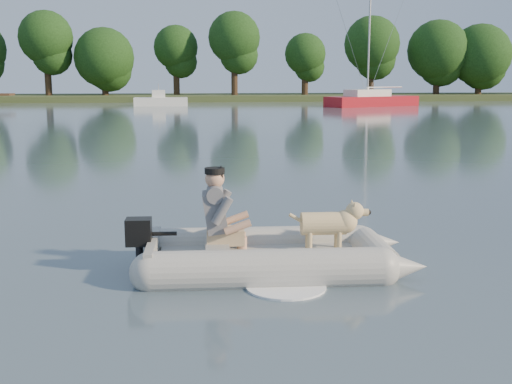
{
  "coord_description": "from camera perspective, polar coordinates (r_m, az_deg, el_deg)",
  "views": [
    {
      "loc": [
        -1.13,
        -8.41,
        2.59
      ],
      "look_at": [
        -0.08,
        1.69,
        0.75
      ],
      "focal_mm": 45.0,
      "sensor_mm": 36.0,
      "label": 1
    }
  ],
  "objects": [
    {
      "name": "man",
      "position": [
        8.59,
        -3.51,
        -1.52
      ],
      "size": [
        0.8,
        0.69,
        1.16
      ],
      "primitive_type": null,
      "rotation": [
        0.0,
        0.0,
        -0.03
      ],
      "color": "slate",
      "rests_on": "dinghy"
    },
    {
      "name": "dinghy",
      "position": [
        8.62,
        1.53,
        -2.79
      ],
      "size": [
        4.82,
        3.06,
        1.48
      ],
      "primitive_type": null,
      "rotation": [
        0.0,
        0.0,
        -0.03
      ],
      "color": "#999994",
      "rests_on": "water"
    },
    {
      "name": "water",
      "position": [
        8.88,
        1.68,
        -6.7
      ],
      "size": [
        160.0,
        160.0,
        0.0
      ],
      "primitive_type": "plane",
      "color": "slate",
      "rests_on": "ground"
    },
    {
      "name": "motorboat",
      "position": [
        57.24,
        -8.46,
        8.5
      ],
      "size": [
        4.83,
        1.91,
        2.03
      ],
      "primitive_type": null,
      "rotation": [
        0.0,
        0.0,
        0.01
      ],
      "color": "white",
      "rests_on": "water"
    },
    {
      "name": "outboard_motor",
      "position": [
        8.71,
        -10.34,
        -4.92
      ],
      "size": [
        0.46,
        0.33,
        0.85
      ],
      "primitive_type": null,
      "rotation": [
        0.0,
        0.0,
        -0.03
      ],
      "color": "black",
      "rests_on": "dinghy"
    },
    {
      "name": "treeline",
      "position": [
        69.87,
        -0.28,
        12.49
      ],
      "size": [
        84.66,
        7.35,
        9.27
      ],
      "color": "#332316",
      "rests_on": "shore_bank"
    },
    {
      "name": "shore_bank",
      "position": [
        70.46,
        -5.06,
        8.33
      ],
      "size": [
        160.0,
        12.0,
        0.7
      ],
      "primitive_type": "cube",
      "color": "#47512D",
      "rests_on": "water"
    },
    {
      "name": "sailboat",
      "position": [
        57.11,
        10.2,
        8.04
      ],
      "size": [
        8.89,
        5.95,
        11.83
      ],
      "rotation": [
        0.0,
        0.0,
        0.43
      ],
      "color": "#A4121C",
      "rests_on": "water"
    },
    {
      "name": "dog",
      "position": [
        8.79,
        6.02,
        -3.15
      ],
      "size": [
        1.01,
        0.39,
        0.67
      ],
      "primitive_type": null,
      "rotation": [
        0.0,
        0.0,
        -0.03
      ],
      "color": "tan",
      "rests_on": "dinghy"
    }
  ]
}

